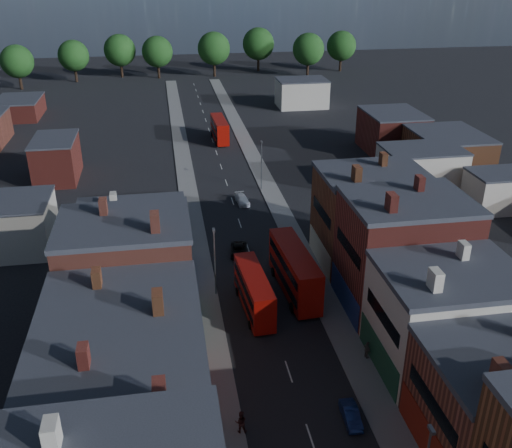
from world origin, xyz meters
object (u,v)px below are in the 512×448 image
object	(u,v)px
car_2	(239,250)
ped_3	(367,350)
bus_0	(254,291)
bus_1	(295,270)
car_3	(242,200)
bus_2	(220,129)
car_1	(351,415)
ped_1	(241,422)

from	to	relation	value
car_2	ped_3	size ratio (longest dim) A/B	2.50
bus_0	bus_1	distance (m)	5.77
car_3	car_2	bearing A→B (deg)	-105.20
bus_2	car_3	xyz separation A→B (m)	(-0.12, -32.69, -1.82)
bus_1	car_3	bearing A→B (deg)	91.00
bus_0	car_1	distance (m)	17.88
bus_0	car_2	bearing A→B (deg)	85.82
car_2	bus_0	bearing A→B (deg)	-82.77
car_1	car_3	xyz separation A→B (m)	(-2.29, 45.68, 0.03)
bus_2	ped_1	size ratio (longest dim) A/B	5.30
bus_2	car_1	world-z (taller)	bus_2
car_2	ped_3	bearing A→B (deg)	-60.35
bus_0	bus_2	xyz separation A→B (m)	(3.00, 61.35, 0.09)
ped_3	car_2	bearing A→B (deg)	8.07
bus_0	bus_2	distance (m)	61.42
bus_2	car_1	bearing A→B (deg)	-90.41
bus_1	car_2	world-z (taller)	bus_1
car_3	bus_1	bearing A→B (deg)	-90.74
car_1	ped_3	size ratio (longest dim) A/B	1.96
car_1	car_2	size ratio (longest dim) A/B	0.78
bus_1	ped_3	distance (m)	13.34
car_1	bus_2	bearing A→B (deg)	93.92
car_3	ped_3	world-z (taller)	ped_3
bus_0	ped_3	bearing A→B (deg)	-50.70
bus_0	ped_1	world-z (taller)	bus_0
car_1	car_2	world-z (taller)	car_2
bus_1	bus_2	size ratio (longest dim) A/B	1.16
bus_0	ped_3	world-z (taller)	bus_0
car_1	ped_3	bearing A→B (deg)	64.19
bus_0	car_1	xyz separation A→B (m)	(5.16, -17.02, -1.77)
bus_1	ped_1	size ratio (longest dim) A/B	6.13
bus_1	ped_3	xyz separation A→B (m)	(4.07, -12.58, -1.78)
car_2	bus_2	bearing A→B (deg)	94.32
car_3	ped_1	xyz separation A→B (m)	(-6.68, -45.49, 0.50)
bus_0	bus_1	xyz separation A→B (m)	(5.00, 2.85, 0.45)
ped_1	bus_0	bearing A→B (deg)	-94.36
car_3	ped_1	world-z (taller)	ped_1
car_1	ped_1	world-z (taller)	ped_1
bus_2	car_1	distance (m)	78.43
ped_3	bus_2	bearing A→B (deg)	-8.99
car_2	car_3	world-z (taller)	car_2
bus_2	ped_1	world-z (taller)	bus_2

